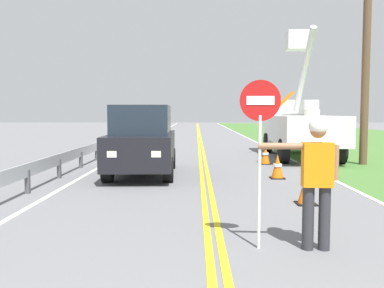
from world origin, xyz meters
name	(u,v)px	position (x,y,z in m)	size (l,w,h in m)	color
centerline_yellow_left	(199,150)	(-0.09, 20.00, 0.01)	(0.11, 110.00, 0.01)	yellow
centerline_yellow_right	(203,150)	(0.09, 20.00, 0.01)	(0.11, 110.00, 0.01)	yellow
edge_line_right	(273,150)	(3.60, 20.00, 0.01)	(0.12, 110.00, 0.01)	silver
edge_line_left	(130,150)	(-3.60, 20.00, 0.01)	(0.12, 110.00, 0.01)	silver
flagger_worker	(316,174)	(1.37, 4.53, 1.05)	(1.09, 0.27, 1.83)	#2D2D33
stop_sign_paddle	(260,126)	(0.61, 4.58, 1.71)	(0.56, 0.04, 2.33)	silver
utility_bucket_truck	(298,124)	(4.11, 16.91, 1.41)	(2.86, 6.88, 5.41)	white
oncoming_suv_nearest	(143,140)	(-1.88, 11.57, 1.06)	(2.02, 4.66, 2.10)	black
utility_pole_near	(367,40)	(5.82, 14.14, 4.47)	(1.80, 0.28, 8.57)	brown
traffic_cone_lead	(306,188)	(2.00, 7.40, 0.34)	(0.40, 0.40, 0.70)	orange
traffic_cone_mid	(278,167)	(2.07, 10.82, 0.34)	(0.40, 0.40, 0.70)	orange
traffic_cone_tail	(265,155)	(2.28, 14.21, 0.34)	(0.40, 0.40, 0.70)	orange
guardrail_left_shoulder	(103,145)	(-4.20, 16.52, 0.52)	(0.10, 32.00, 0.71)	#9EA0A3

